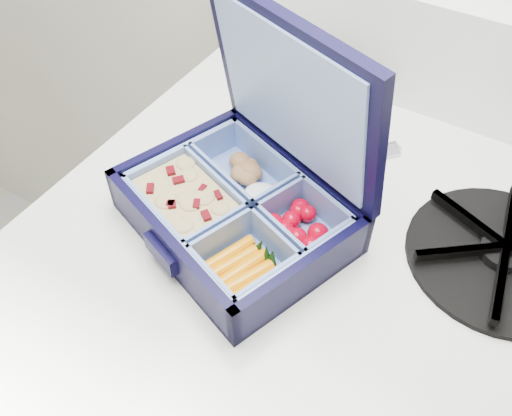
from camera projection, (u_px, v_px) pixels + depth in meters
The scene contains 5 objects.
stove at pixel (305, 414), 0.96m from camera, with size 0.66×0.66×0.98m, color white, non-canonical shape.
bento_box at pixel (235, 211), 0.59m from camera, with size 0.23×0.18×0.06m, color black, non-canonical shape.
burner_grate at pixel (504, 251), 0.57m from camera, with size 0.20×0.20×0.03m, color black.
burner_grate_rear at pixel (311, 96), 0.75m from camera, with size 0.18×0.18×0.02m, color black.
fork at pixel (333, 167), 0.67m from camera, with size 0.02×0.16×0.01m, color #AEAFC1, non-canonical shape.
Camera 1 is at (0.04, 1.29, 1.45)m, focal length 38.00 mm.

